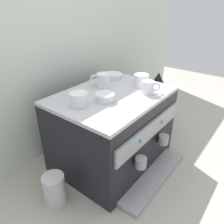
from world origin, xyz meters
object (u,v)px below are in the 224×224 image
Objects in this scene: ceramic_bowl_1 at (112,76)px; milk_pitcher at (55,189)px; espresso_machine at (113,129)px; ceramic_cup_1 at (149,87)px; ceramic_cup_2 at (142,80)px; ceramic_cup_3 at (79,99)px; ceramic_bowl_0 at (105,97)px; ceramic_cup_0 at (103,80)px; coffee_grinder at (156,100)px.

ceramic_bowl_1 reaches higher than milk_pitcher.
espresso_machine is at bearing -141.75° from ceramic_bowl_1.
ceramic_cup_2 reaches higher than ceramic_cup_1.
espresso_machine is 0.33m from ceramic_bowl_1.
ceramic_cup_1 reaches higher than milk_pitcher.
ceramic_cup_2 reaches higher than ceramic_cup_3.
milk_pitcher is (-0.33, 0.04, -0.36)m from ceramic_bowl_0.
ceramic_cup_0 reaches higher than coffee_grinder.
ceramic_cup_1 is 0.72× the size of ceramic_cup_3.
ceramic_cup_1 is 0.37m from ceramic_cup_3.
ceramic_cup_3 is at bearing -165.62° from ceramic_cup_0.
coffee_grinder is 0.95m from milk_pitcher.
ceramic_bowl_1 is (0.39, 0.11, -0.02)m from ceramic_cup_3.
ceramic_cup_3 is 0.74× the size of milk_pitcher.
ceramic_cup_2 is at bearing 50.99° from ceramic_cup_1.
ceramic_cup_3 is at bearing 165.50° from ceramic_cup_2.
milk_pitcher is at bearing 163.45° from ceramic_cup_1.
ceramic_cup_1 reaches higher than ceramic_bowl_0.
ceramic_cup_0 is 0.15m from ceramic_bowl_1.
ceramic_cup_0 is 0.28× the size of coffee_grinder.
ceramic_cup_0 reaches higher than milk_pitcher.
ceramic_cup_0 is at bearing -162.80° from ceramic_bowl_1.
ceramic_cup_3 is 0.13m from ceramic_bowl_0.
ceramic_cup_0 is 0.96× the size of ceramic_bowl_1.
ceramic_cup_2 is at bearing -90.45° from ceramic_bowl_1.
ceramic_cup_1 reaches higher than coffee_grinder.
espresso_machine is 0.53m from coffee_grinder.
ceramic_cup_1 is at bearing -49.86° from espresso_machine.
espresso_machine is at bearing -12.09° from ceramic_cup_3.
milk_pitcher is at bearing 173.41° from ceramic_bowl_0.
espresso_machine is 0.31m from ceramic_cup_1.
ceramic_cup_2 is at bearing -14.50° from ceramic_cup_3.
ceramic_bowl_1 is at bearing 15.45° from ceramic_cup_3.
coffee_grinder reaches higher than milk_pitcher.
ceramic_cup_1 is 0.24m from ceramic_bowl_0.
espresso_machine is 0.31m from ceramic_cup_2.
ceramic_cup_3 reaches higher than ceramic_bowl_0.
ceramic_cup_0 is at bearing 14.38° from ceramic_cup_3.
espresso_machine reaches higher than coffee_grinder.
ceramic_cup_3 is (-0.32, 0.18, -0.00)m from ceramic_cup_1.
espresso_machine is 1.54× the size of coffee_grinder.
ceramic_cup_1 is at bearing -16.55° from milk_pitcher.
ceramic_cup_3 reaches higher than ceramic_bowl_1.
espresso_machine is 6.63× the size of ceramic_bowl_0.
ceramic_cup_1 reaches higher than espresso_machine.
ceramic_bowl_0 is 0.33m from ceramic_bowl_1.
ceramic_cup_0 is at bearing 131.83° from ceramic_cup_2.
coffee_grinder is (0.41, 0.15, -0.26)m from ceramic_cup_1.
ceramic_cup_2 reaches higher than ceramic_bowl_1.
ceramic_cup_2 is 0.77× the size of milk_pitcher.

